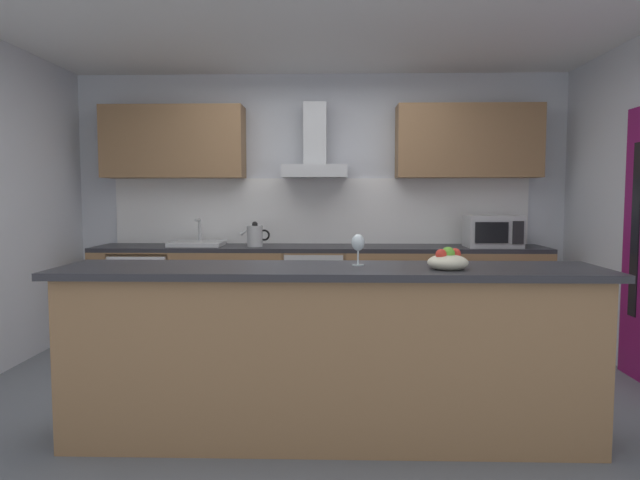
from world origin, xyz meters
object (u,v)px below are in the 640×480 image
object	(u,v)px
wine_glass	(358,244)
fruit_bowl	(448,261)
sink	(197,243)
oven	(315,292)
refrigerator	(147,294)
microwave	(493,231)
range_hood	(315,154)
kettle	(255,236)

from	to	relation	value
wine_glass	fruit_bowl	world-z (taller)	wine_glass
sink	wine_glass	bearing A→B (deg)	-56.66
oven	refrigerator	distance (m)	1.64
microwave	sink	bearing A→B (deg)	179.21
oven	fruit_bowl	size ratio (longest dim) A/B	3.64
wine_glass	fruit_bowl	xyz separation A→B (m)	(0.48, -0.15, -0.08)
fruit_bowl	oven	bearing A→B (deg)	108.82
wine_glass	microwave	bearing A→B (deg)	58.21
microwave	sink	world-z (taller)	microwave
range_hood	refrigerator	bearing A→B (deg)	-175.38
oven	microwave	distance (m)	1.79
oven	wine_glass	world-z (taller)	wine_glass
kettle	microwave	bearing A→B (deg)	0.15
wine_glass	fruit_bowl	distance (m)	0.51
sink	range_hood	distance (m)	1.43
oven	wine_glass	size ratio (longest dim) A/B	4.50
sink	oven	bearing A→B (deg)	-0.55
refrigerator	kettle	bearing A→B (deg)	-1.66
range_hood	oven	bearing A→B (deg)	-90.00
microwave	wine_glass	distance (m)	2.58
wine_glass	fruit_bowl	bearing A→B (deg)	-17.30
range_hood	wine_glass	world-z (taller)	range_hood
oven	kettle	xyz separation A→B (m)	(-0.57, -0.03, 0.55)
oven	microwave	world-z (taller)	microwave
refrigerator	wine_glass	size ratio (longest dim) A/B	4.78
kettle	range_hood	xyz separation A→B (m)	(0.57, 0.16, 0.78)
microwave	wine_glass	xyz separation A→B (m)	(-1.36, -2.19, 0.06)
oven	sink	bearing A→B (deg)	179.45
sink	wine_glass	xyz separation A→B (m)	(1.47, -2.23, 0.19)
range_hood	wine_glass	bearing A→B (deg)	-82.06
refrigerator	fruit_bowl	size ratio (longest dim) A/B	3.86
wine_glass	fruit_bowl	size ratio (longest dim) A/B	0.81
sink	fruit_bowl	world-z (taller)	sink
sink	fruit_bowl	xyz separation A→B (m)	(1.95, -2.38, 0.11)
kettle	fruit_bowl	size ratio (longest dim) A/B	1.31
wine_glass	refrigerator	bearing A→B (deg)	131.53
range_hood	fruit_bowl	size ratio (longest dim) A/B	3.27
kettle	sink	bearing A→B (deg)	175.52
oven	sink	distance (m)	1.23
oven	sink	world-z (taller)	sink
refrigerator	microwave	xyz separation A→B (m)	(3.32, -0.03, 0.62)
sink	kettle	xyz separation A→B (m)	(0.57, -0.04, 0.08)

